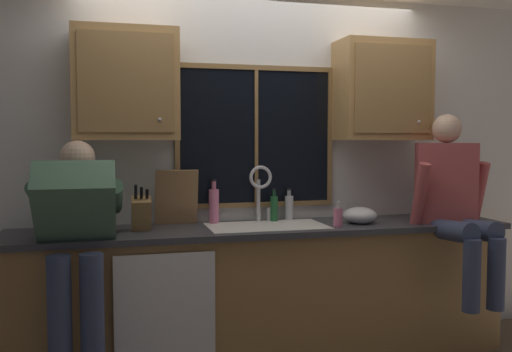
% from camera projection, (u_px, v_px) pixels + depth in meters
% --- Properties ---
extents(back_wall, '(5.73, 0.12, 2.55)m').
position_uv_depth(back_wall, '(252.00, 171.00, 4.08)').
color(back_wall, silver).
rests_on(back_wall, floor).
extents(window_glass, '(1.10, 0.02, 0.95)m').
position_uv_depth(window_glass, '(256.00, 137.00, 4.00)').
color(window_glass, black).
extents(window_frame_top, '(1.17, 0.02, 0.04)m').
position_uv_depth(window_frame_top, '(256.00, 68.00, 3.96)').
color(window_frame_top, olive).
extents(window_frame_bottom, '(1.17, 0.02, 0.04)m').
position_uv_depth(window_frame_bottom, '(256.00, 205.00, 4.02)').
color(window_frame_bottom, olive).
extents(window_frame_left, '(0.03, 0.02, 0.95)m').
position_uv_depth(window_frame_left, '(177.00, 137.00, 3.85)').
color(window_frame_left, olive).
extents(window_frame_right, '(0.03, 0.02, 0.95)m').
position_uv_depth(window_frame_right, '(330.00, 137.00, 4.13)').
color(window_frame_right, olive).
extents(window_mullion_center, '(0.02, 0.02, 0.95)m').
position_uv_depth(window_mullion_center, '(256.00, 137.00, 3.99)').
color(window_mullion_center, olive).
extents(lower_cabinet_run, '(3.33, 0.58, 0.88)m').
position_uv_depth(lower_cabinet_run, '(265.00, 295.00, 3.79)').
color(lower_cabinet_run, '#A07744').
rests_on(lower_cabinet_run, floor).
extents(countertop, '(3.39, 0.62, 0.04)m').
position_uv_depth(countertop, '(266.00, 229.00, 3.74)').
color(countertop, '#38383D').
rests_on(countertop, lower_cabinet_run).
extents(dishwasher_front, '(0.60, 0.02, 0.74)m').
position_uv_depth(dishwasher_front, '(165.00, 315.00, 3.31)').
color(dishwasher_front, white).
extents(upper_cabinet_left, '(0.67, 0.36, 0.72)m').
position_uv_depth(upper_cabinet_left, '(126.00, 85.00, 3.59)').
color(upper_cabinet_left, '#B2844C').
extents(upper_cabinet_right, '(0.67, 0.36, 0.72)m').
position_uv_depth(upper_cabinet_right, '(382.00, 91.00, 4.05)').
color(upper_cabinet_right, '#B2844C').
extents(sink, '(0.80, 0.46, 0.21)m').
position_uv_depth(sink, '(267.00, 240.00, 3.76)').
color(sink, white).
rests_on(sink, lower_cabinet_run).
extents(faucet, '(0.18, 0.09, 0.40)m').
position_uv_depth(faucet, '(261.00, 186.00, 3.92)').
color(faucet, silver).
rests_on(faucet, countertop).
extents(person_standing, '(0.53, 0.71, 1.50)m').
position_uv_depth(person_standing, '(77.00, 238.00, 3.17)').
color(person_standing, '#384260').
rests_on(person_standing, floor).
extents(person_sitting_on_counter, '(0.54, 0.66, 1.26)m').
position_uv_depth(person_sitting_on_counter, '(454.00, 198.00, 3.80)').
color(person_sitting_on_counter, '#384260').
rests_on(person_sitting_on_counter, countertop).
extents(knife_block, '(0.12, 0.18, 0.32)m').
position_uv_depth(knife_block, '(141.00, 214.00, 3.54)').
color(knife_block, olive).
rests_on(knife_block, countertop).
extents(cutting_board, '(0.29, 0.10, 0.38)m').
position_uv_depth(cutting_board, '(177.00, 197.00, 3.80)').
color(cutting_board, '#997047').
rests_on(cutting_board, countertop).
extents(mixing_bowl, '(0.24, 0.24, 0.12)m').
position_uv_depth(mixing_bowl, '(360.00, 215.00, 3.88)').
color(mixing_bowl, silver).
rests_on(mixing_bowl, countertop).
extents(soap_dispenser, '(0.06, 0.07, 0.17)m').
position_uv_depth(soap_dispenser, '(338.00, 217.00, 3.71)').
color(soap_dispenser, pink).
rests_on(soap_dispenser, countertop).
extents(bottle_green_glass, '(0.06, 0.06, 0.23)m').
position_uv_depth(bottle_green_glass, '(289.00, 207.00, 4.04)').
color(bottle_green_glass, '#B7B7BC').
rests_on(bottle_green_glass, countertop).
extents(bottle_tall_clear, '(0.07, 0.07, 0.31)m').
position_uv_depth(bottle_tall_clear, '(214.00, 205.00, 3.87)').
color(bottle_tall_clear, pink).
rests_on(bottle_tall_clear, countertop).
extents(bottle_amber_small, '(0.05, 0.05, 0.23)m').
position_uv_depth(bottle_amber_small, '(274.00, 208.00, 3.96)').
color(bottle_amber_small, '#1E592D').
rests_on(bottle_amber_small, countertop).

